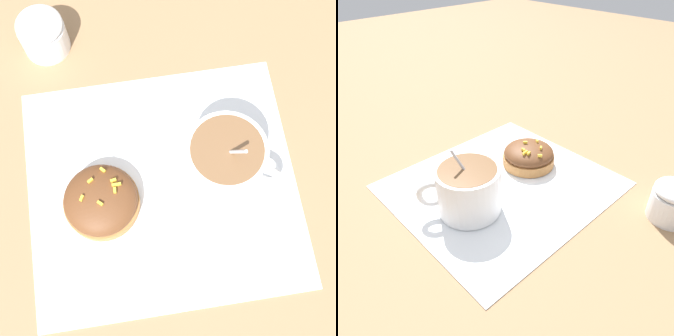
# 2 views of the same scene
# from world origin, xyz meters

# --- Properties ---
(ground_plane) EXTENTS (3.00, 3.00, 0.00)m
(ground_plane) POSITION_xyz_m (0.00, 0.00, 0.00)
(ground_plane) COLOR #93704C
(paper_napkin) EXTENTS (0.33, 0.31, 0.00)m
(paper_napkin) POSITION_xyz_m (0.00, 0.00, 0.00)
(paper_napkin) COLOR white
(paper_napkin) RESTS_ON ground_plane
(coffee_cup) EXTENTS (0.11, 0.09, 0.10)m
(coffee_cup) POSITION_xyz_m (-0.08, -0.01, 0.04)
(coffee_cup) COLOR white
(coffee_cup) RESTS_ON paper_napkin
(frosted_pastry) EXTENTS (0.09, 0.09, 0.04)m
(frosted_pastry) POSITION_xyz_m (0.08, 0.01, 0.02)
(frosted_pastry) COLOR #B2753D
(frosted_pastry) RESTS_ON paper_napkin
(sugar_bowl) EXTENTS (0.06, 0.06, 0.06)m
(sugar_bowl) POSITION_xyz_m (0.12, -0.22, 0.03)
(sugar_bowl) COLOR white
(sugar_bowl) RESTS_ON ground_plane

